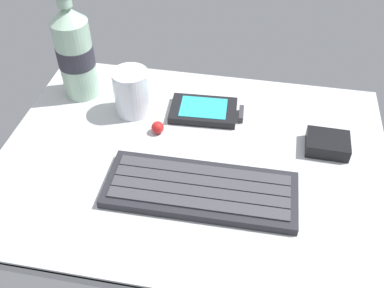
{
  "coord_description": "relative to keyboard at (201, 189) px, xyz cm",
  "views": [
    {
      "loc": [
        9.21,
        -49.9,
        51.1
      ],
      "look_at": [
        0.0,
        0.0,
        3.0
      ],
      "focal_mm": 40.81,
      "sensor_mm": 36.0,
      "label": 1
    }
  ],
  "objects": [
    {
      "name": "trackball_mouse",
      "position": [
        -9.66,
        12.32,
        0.29
      ],
      "size": [
        2.2,
        2.2,
        2.2
      ],
      "primitive_type": "sphere",
      "color": "red",
      "rests_on": "ground_plane"
    },
    {
      "name": "juice_cup",
      "position": [
        -15.47,
        17.31,
        3.1
      ],
      "size": [
        6.4,
        6.4,
        8.5
      ],
      "color": "silver",
      "rests_on": "ground_plane"
    },
    {
      "name": "charger_block",
      "position": [
        19.2,
        13.32,
        0.39
      ],
      "size": [
        7.11,
        5.74,
        2.4
      ],
      "primitive_type": "cube",
      "rotation": [
        0.0,
        0.0,
        -0.02
      ],
      "color": "black",
      "rests_on": "ground_plane"
    },
    {
      "name": "handheld_device",
      "position": [
        -2.0,
        18.82,
        -0.08
      ],
      "size": [
        13.08,
        8.23,
        1.5
      ],
      "color": "black",
      "rests_on": "ground_plane"
    },
    {
      "name": "keyboard",
      "position": [
        0.0,
        0.0,
        0.0
      ],
      "size": [
        29.12,
        11.32,
        1.7
      ],
      "color": "#232328",
      "rests_on": "ground_plane"
    },
    {
      "name": "water_bottle",
      "position": [
        -26.75,
        21.05,
        8.2
      ],
      "size": [
        6.73,
        6.73,
        20.8
      ],
      "color": "#9EC1A8",
      "rests_on": "ground_plane"
    },
    {
      "name": "ground_plane",
      "position": [
        -2.66,
        7.08,
        -1.79
      ],
      "size": [
        64.0,
        48.0,
        2.8
      ],
      "color": "#B7BABC"
    }
  ]
}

